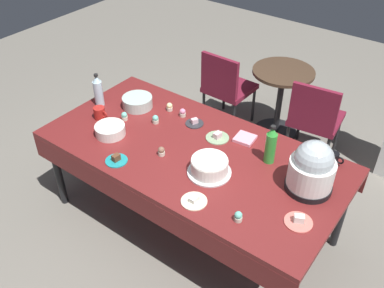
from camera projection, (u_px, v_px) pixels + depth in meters
The scene contains 25 objects.
ground at pixel (192, 221), 3.52m from camera, with size 9.00×9.00×0.00m, color slate.
potluck_table at pixel (192, 156), 3.11m from camera, with size 2.20×1.10×0.75m.
frosted_layer_cake at pixel (209, 167), 2.83m from camera, with size 0.30×0.30×0.12m.
slow_cooker at pixel (312, 169), 2.65m from camera, with size 0.30×0.30×0.36m.
glass_salad_bowl at pixel (137, 102), 3.50m from camera, with size 0.25×0.25×0.09m, color #B2C6BC.
ceramic_snack_bowl at pixel (110, 130), 3.19m from camera, with size 0.23×0.23×0.08m, color silver.
dessert_plate_teal at pixel (116, 160), 2.96m from camera, with size 0.16×0.16×0.05m.
dessert_plate_charcoal at pixel (194, 123), 3.32m from camera, with size 0.14×0.14×0.05m.
dessert_plate_sage at pixel (217, 137), 3.17m from camera, with size 0.17×0.17×0.05m.
dessert_plate_cream at pixel (194, 201), 2.65m from camera, with size 0.17×0.17×0.04m.
dessert_plate_coral at pixel (299, 221), 2.51m from camera, with size 0.17×0.17×0.06m.
cupcake_cocoa at pixel (124, 116), 3.36m from camera, with size 0.05×0.05×0.07m.
cupcake_mint at pixel (183, 113), 3.40m from camera, with size 0.05×0.05×0.07m.
cupcake_vanilla at pixel (170, 107), 3.46m from camera, with size 0.05×0.05×0.07m.
cupcake_lemon at pixel (155, 119), 3.32m from camera, with size 0.05×0.05×0.07m.
cupcake_rose at pixel (161, 151), 3.00m from camera, with size 0.05×0.05×0.07m.
cupcake_berry at pixel (238, 217), 2.51m from camera, with size 0.05×0.05×0.07m.
soda_bottle_lime_soda at pixel (271, 145), 2.88m from camera, with size 0.08×0.08×0.30m.
soda_bottle_water at pixel (98, 91), 3.47m from camera, with size 0.07×0.07×0.28m.
coffee_mug_red at pixel (100, 113), 3.36m from camera, with size 0.13×0.09×0.10m.
coffee_mug_black at pixel (333, 158), 2.92m from camera, with size 0.11×0.07×0.09m.
paper_napkin_stack at pixel (245, 138), 3.15m from camera, with size 0.14×0.14×0.02m, color pink.
maroon_chair_left at pixel (226, 85), 4.33m from camera, with size 0.45×0.45×0.85m.
maroon_chair_right at pixel (315, 116), 3.88m from camera, with size 0.49×0.49×0.85m.
round_cafe_table at pixel (281, 91), 4.23m from camera, with size 0.60×0.60×0.72m.
Camera 1 is at (1.44, -1.94, 2.64)m, focal length 40.02 mm.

